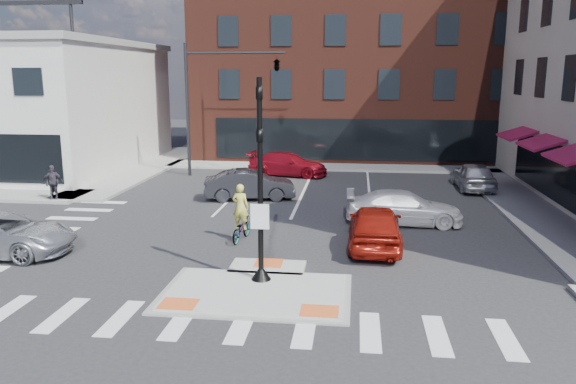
# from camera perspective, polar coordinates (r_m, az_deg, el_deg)

# --- Properties ---
(ground) EXTENTS (120.00, 120.00, 0.00)m
(ground) POSITION_cam_1_polar(r_m,az_deg,el_deg) (16.80, -2.97, -9.70)
(ground) COLOR #28282B
(ground) RESTS_ON ground
(refuge_island) EXTENTS (5.40, 4.65, 0.13)m
(refuge_island) POSITION_cam_1_polar(r_m,az_deg,el_deg) (16.55, -3.13, -9.86)
(refuge_island) COLOR gray
(refuge_island) RESTS_ON ground
(sidewalk_nw) EXTENTS (23.50, 20.50, 0.15)m
(sidewalk_nw) POSITION_cam_1_polar(r_m,az_deg,el_deg) (36.86, -25.12, 1.23)
(sidewalk_nw) COLOR gray
(sidewalk_nw) RESTS_ON ground
(sidewalk_e) EXTENTS (3.00, 24.00, 0.15)m
(sidewalk_e) POSITION_cam_1_polar(r_m,az_deg,el_deg) (27.32, 23.93, -2.06)
(sidewalk_e) COLOR gray
(sidewalk_e) RESTS_ON ground
(sidewalk_n) EXTENTS (26.00, 3.00, 0.15)m
(sidewalk_n) POSITION_cam_1_polar(r_m,az_deg,el_deg) (37.88, 7.27, 2.53)
(sidewalk_n) COLOR gray
(sidewalk_n) RESTS_ON ground
(building_n) EXTENTS (24.40, 18.40, 15.50)m
(building_n) POSITION_cam_1_polar(r_m,az_deg,el_deg) (47.40, 7.49, 13.76)
(building_n) COLOR #4F2218
(building_n) RESTS_ON ground
(building_far_left) EXTENTS (10.00, 12.00, 10.00)m
(building_far_left) POSITION_cam_1_polar(r_m,az_deg,el_deg) (67.73, 1.28, 10.90)
(building_far_left) COLOR slate
(building_far_left) RESTS_ON ground
(building_far_right) EXTENTS (12.00, 12.00, 12.00)m
(building_far_right) POSITION_cam_1_polar(r_m,az_deg,el_deg) (69.66, 12.38, 11.48)
(building_far_right) COLOR brown
(building_far_right) RESTS_ON ground
(signal_pole) EXTENTS (0.60, 0.60, 5.98)m
(signal_pole) POSITION_cam_1_polar(r_m,az_deg,el_deg) (16.47, -2.82, -1.55)
(signal_pole) COLOR black
(signal_pole) RESTS_ON refuge_island
(mast_arm_signal) EXTENTS (6.10, 2.24, 8.00)m
(mast_arm_signal) POSITION_cam_1_polar(r_m,az_deg,el_deg) (33.96, -3.66, 11.92)
(mast_arm_signal) COLOR black
(mast_arm_signal) RESTS_ON ground
(silver_suv) EXTENTS (5.19, 2.40, 1.44)m
(silver_suv) POSITION_cam_1_polar(r_m,az_deg,el_deg) (21.99, -27.23, -3.83)
(silver_suv) COLOR #B2B5BA
(silver_suv) RESTS_ON ground
(red_sedan) EXTENTS (1.94, 4.69, 1.59)m
(red_sedan) POSITION_cam_1_polar(r_m,az_deg,el_deg) (20.58, 8.84, -3.42)
(red_sedan) COLOR #9C180E
(red_sedan) RESTS_ON ground
(white_pickup) EXTENTS (4.85, 2.05, 1.40)m
(white_pickup) POSITION_cam_1_polar(r_m,az_deg,el_deg) (23.96, 11.70, -1.58)
(white_pickup) COLOR white
(white_pickup) RESTS_ON ground
(bg_car_dark) EXTENTS (4.73, 2.46, 1.48)m
(bg_car_dark) POSITION_cam_1_polar(r_m,az_deg,el_deg) (28.16, -3.90, 0.74)
(bg_car_dark) COLOR #28282D
(bg_car_dark) RESTS_ON ground
(bg_car_silver) EXTENTS (1.83, 4.47, 1.52)m
(bg_car_silver) POSITION_cam_1_polar(r_m,az_deg,el_deg) (32.08, 18.35, 1.56)
(bg_car_silver) COLOR silver
(bg_car_silver) RESTS_ON ground
(bg_car_red) EXTENTS (5.23, 2.97, 1.43)m
(bg_car_red) POSITION_cam_1_polar(r_m,az_deg,el_deg) (34.75, -0.02, 2.85)
(bg_car_red) COLOR maroon
(bg_car_red) RESTS_ON ground
(cyclist) EXTENTS (0.85, 1.79, 2.19)m
(cyclist) POSITION_cam_1_polar(r_m,az_deg,el_deg) (21.20, -4.83, -3.03)
(cyclist) COLOR #3F3F44
(cyclist) RESTS_ON ground
(pedestrian_a) EXTENTS (0.90, 0.79, 1.55)m
(pedestrian_a) POSITION_cam_1_polar(r_m,az_deg,el_deg) (29.82, -22.80, 0.81)
(pedestrian_a) COLOR black
(pedestrian_a) RESTS_ON sidewalk_nw
(pedestrian_b) EXTENTS (1.07, 0.74, 1.68)m
(pedestrian_b) POSITION_cam_1_polar(r_m,az_deg,el_deg) (29.81, -22.81, 0.93)
(pedestrian_b) COLOR #37323D
(pedestrian_b) RESTS_ON sidewalk_nw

